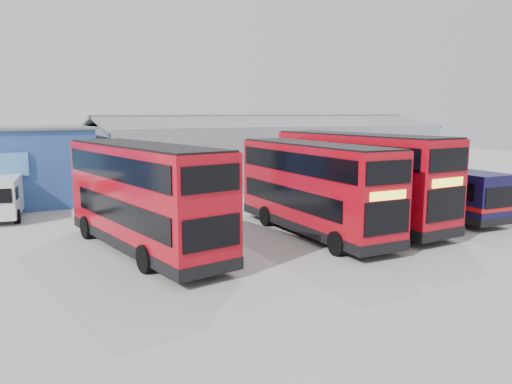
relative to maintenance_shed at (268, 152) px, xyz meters
name	(u,v)px	position (x,y,z in m)	size (l,w,h in m)	color
ground_plane	(327,239)	(-8.00, -20.00, -2.60)	(120.00, 120.00, 0.00)	gray
maintenance_shed	(268,152)	(0.00, 0.00, 0.00)	(30.50, 12.00, 5.89)	#90959D
double_decker_left	(144,199)	(-16.30, -17.90, -0.26)	(4.38, 11.40, 4.71)	#AC0918
double_decker_centre	(314,189)	(-7.96, -18.74, -0.33)	(2.95, 10.87, 4.57)	#AC0918
double_decker_right	(358,179)	(-4.46, -17.89, -0.15)	(3.34, 11.77, 4.93)	#AC0918
single_decker_blue	(424,190)	(0.95, -17.56, -1.17)	(3.08, 10.77, 2.88)	#0B0D34
panel_van	(0,195)	(-21.70, -7.08, -1.25)	(3.07, 5.81, 2.42)	silver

